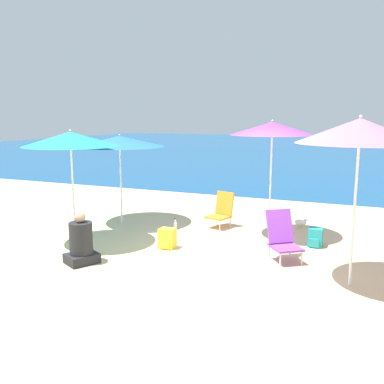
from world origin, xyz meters
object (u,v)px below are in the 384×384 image
object	(u,v)px
beach_chair_orange	(222,210)
water_bottle	(175,225)
person_seated_near	(81,243)
backpack_teal	(315,238)
seagull	(301,222)
beach_umbrella_teal	(70,139)
backpack_yellow	(167,239)
beach_umbrella_blue	(120,141)
beach_umbrella_purple	(272,129)
beach_chair_purple	(282,236)
beach_umbrella_pink	(360,131)

from	to	relation	value
beach_chair_orange	water_bottle	distance (m)	1.07
person_seated_near	backpack_teal	bearing A→B (deg)	63.05
seagull	beach_umbrella_teal	bearing A→B (deg)	-143.15
backpack_yellow	seagull	world-z (taller)	backpack_yellow
beach_umbrella_blue	seagull	xyz separation A→B (m)	(3.79, 1.13, -1.71)
beach_umbrella_blue	person_seated_near	size ratio (longest dim) A/B	2.30
beach_umbrella_blue	beach_umbrella_purple	world-z (taller)	beach_umbrella_purple
water_bottle	beach_chair_orange	bearing A→B (deg)	35.32
beach_chair_purple	backpack_yellow	world-z (taller)	beach_chair_purple
backpack_yellow	seagull	size ratio (longest dim) A/B	1.37
beach_umbrella_purple	beach_chair_purple	world-z (taller)	beach_umbrella_purple
backpack_yellow	seagull	bearing A→B (deg)	49.53
beach_umbrella_blue	water_bottle	xyz separation A→B (m)	(1.33, -0.01, -1.75)
beach_chair_purple	person_seated_near	bearing A→B (deg)	168.82
beach_umbrella_purple	beach_chair_orange	world-z (taller)	beach_umbrella_purple
beach_umbrella_teal	seagull	distance (m)	5.04
person_seated_near	backpack_yellow	size ratio (longest dim) A/B	2.37
water_bottle	seagull	bearing A→B (deg)	24.81
beach_umbrella_purple	beach_chair_purple	bearing A→B (deg)	-67.92
beach_umbrella_blue	backpack_yellow	distance (m)	2.73
beach_umbrella_purple	water_bottle	distance (m)	2.86
beach_umbrella_purple	backpack_yellow	bearing A→B (deg)	-136.29
beach_umbrella_blue	water_bottle	bearing A→B (deg)	-0.35
person_seated_near	backpack_teal	size ratio (longest dim) A/B	2.47
beach_chair_orange	backpack_teal	distance (m)	2.19
beach_chair_purple	backpack_yellow	distance (m)	2.09
beach_umbrella_purple	person_seated_near	bearing A→B (deg)	-132.05
beach_chair_orange	beach_chair_purple	world-z (taller)	beach_chair_purple
water_bottle	seagull	distance (m)	2.71
beach_umbrella_pink	beach_umbrella_teal	xyz separation A→B (m)	(-4.92, 0.12, -0.22)
beach_umbrella_teal	person_seated_near	size ratio (longest dim) A/B	2.48
person_seated_near	water_bottle	xyz separation A→B (m)	(0.51, 2.52, -0.25)
beach_umbrella_purple	backpack_teal	xyz separation A→B (m)	(0.94, -0.31, -1.98)
beach_umbrella_purple	beach_chair_orange	bearing A→B (deg)	162.38
beach_umbrella_purple	seagull	size ratio (longest dim) A/B	8.65
beach_umbrella_pink	seagull	world-z (taller)	beach_umbrella_pink
beach_umbrella_blue	seagull	bearing A→B (deg)	16.58
beach_umbrella_blue	beach_umbrella_teal	bearing A→B (deg)	-88.81
person_seated_near	seagull	size ratio (longest dim) A/B	3.24
beach_umbrella_purple	person_seated_near	distance (m)	4.13
backpack_teal	beach_umbrella_blue	bearing A→B (deg)	178.88
backpack_teal	seagull	size ratio (longest dim) A/B	1.31
beach_umbrella_blue	seagull	size ratio (longest dim) A/B	7.45
beach_chair_purple	water_bottle	world-z (taller)	beach_chair_purple
backpack_teal	water_bottle	xyz separation A→B (m)	(-2.92, 0.08, -0.08)
beach_chair_orange	backpack_yellow	bearing A→B (deg)	-85.85
person_seated_near	water_bottle	bearing A→B (deg)	106.14
beach_umbrella_pink	beach_chair_orange	world-z (taller)	beach_umbrella_pink
beach_umbrella_teal	beach_chair_orange	distance (m)	3.51
person_seated_near	beach_umbrella_purple	bearing A→B (deg)	75.50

